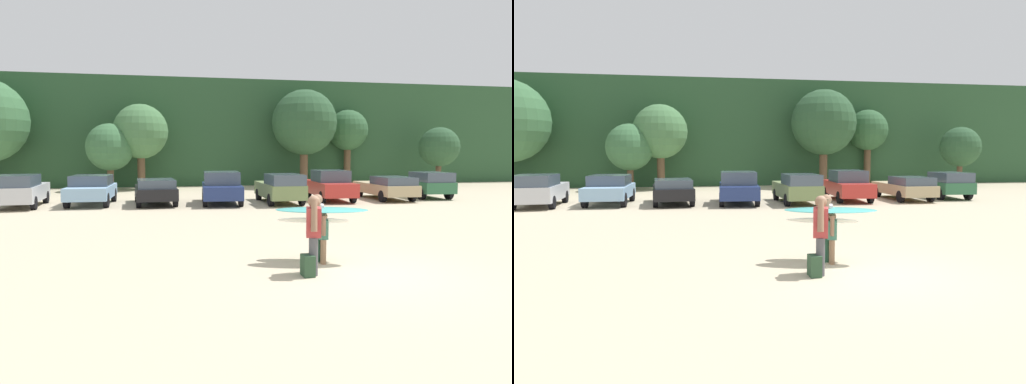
{
  "view_description": "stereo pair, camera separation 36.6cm",
  "coord_description": "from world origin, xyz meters",
  "views": [
    {
      "loc": [
        -4.12,
        -9.09,
        2.62
      ],
      "look_at": [
        -0.97,
        6.85,
        1.16
      ],
      "focal_mm": 32.12,
      "sensor_mm": 36.0,
      "label": 1
    },
    {
      "loc": [
        -3.76,
        -9.16,
        2.62
      ],
      "look_at": [
        -0.97,
        6.85,
        1.16
      ],
      "focal_mm": 32.12,
      "sensor_mm": 36.0,
      "label": 2
    }
  ],
  "objects": [
    {
      "name": "tree_ridge_back",
      "position": [
        9.84,
        24.71,
        4.18
      ],
      "size": [
        3.13,
        3.13,
        5.82
      ],
      "color": "brown",
      "rests_on": "ground_plane"
    },
    {
      "name": "parked_car_red",
      "position": [
        4.48,
        14.03,
        0.81
      ],
      "size": [
        2.02,
        4.42,
        1.61
      ],
      "rotation": [
        0.0,
        0.0,
        1.51
      ],
      "color": "#B72D28",
      "rests_on": "ground_plane"
    },
    {
      "name": "backpack_dropped",
      "position": [
        -1.23,
        -0.07,
        0.22
      ],
      "size": [
        0.24,
        0.34,
        0.45
      ],
      "color": "#2D4C33",
      "rests_on": "ground_plane"
    },
    {
      "name": "parked_car_tan",
      "position": [
        7.64,
        13.8,
        0.69
      ],
      "size": [
        1.9,
        4.46,
        1.28
      ],
      "rotation": [
        0.0,
        0.0,
        1.56
      ],
      "color": "tan",
      "rests_on": "ground_plane"
    },
    {
      "name": "hillside_ridge",
      "position": [
        0.0,
        31.3,
        4.02
      ],
      "size": [
        108.0,
        12.0,
        8.04
      ],
      "primitive_type": "cube",
      "color": "#284C2D",
      "rests_on": "ground_plane"
    },
    {
      "name": "person_adult",
      "position": [
        -0.58,
        1.24,
        0.9
      ],
      "size": [
        0.39,
        0.59,
        1.6
      ],
      "rotation": [
        0.0,
        0.0,
        2.85
      ],
      "color": "#26593F",
      "rests_on": "ground_plane"
    },
    {
      "name": "surfboard_teal",
      "position": [
        -0.56,
        1.0,
        1.25
      ],
      "size": [
        2.25,
        1.06,
        0.13
      ],
      "rotation": [
        0.0,
        0.0,
        2.92
      ],
      "color": "teal"
    },
    {
      "name": "parked_car_forest_green",
      "position": [
        10.27,
        14.31,
        0.78
      ],
      "size": [
        1.95,
        4.06,
        1.47
      ],
      "rotation": [
        0.0,
        0.0,
        1.52
      ],
      "color": "#2D6642",
      "rests_on": "ground_plane"
    },
    {
      "name": "tree_center_right",
      "position": [
        -5.75,
        23.15,
        3.92
      ],
      "size": [
        3.71,
        3.71,
        5.81
      ],
      "color": "brown",
      "rests_on": "ground_plane"
    },
    {
      "name": "tree_left",
      "position": [
        16.0,
        21.96,
        2.91
      ],
      "size": [
        2.94,
        2.94,
        4.4
      ],
      "color": "brown",
      "rests_on": "ground_plane"
    },
    {
      "name": "parked_car_sky_blue",
      "position": [
        -7.69,
        14.33,
        0.78
      ],
      "size": [
        2.03,
        4.04,
        1.44
      ],
      "rotation": [
        0.0,
        0.0,
        1.55
      ],
      "color": "#84ADD1",
      "rests_on": "ground_plane"
    },
    {
      "name": "ground_plane",
      "position": [
        0.0,
        0.0,
        0.0
      ],
      "size": [
        120.0,
        120.0,
        0.0
      ],
      "primitive_type": "plane",
      "color": "#C1B293"
    },
    {
      "name": "parked_car_black",
      "position": [
        -4.63,
        13.81,
        0.7
      ],
      "size": [
        2.21,
        4.3,
        1.28
      ],
      "rotation": [
        0.0,
        0.0,
        1.65
      ],
      "color": "black",
      "rests_on": "ground_plane"
    },
    {
      "name": "person_child",
      "position": [
        -0.53,
        0.94,
        0.68
      ],
      "size": [
        0.29,
        0.49,
        1.2
      ],
      "rotation": [
        0.0,
        0.0,
        2.85
      ],
      "color": "#8C6B4C",
      "rests_on": "ground_plane"
    },
    {
      "name": "parked_car_navy",
      "position": [
        -1.4,
        13.57,
        0.83
      ],
      "size": [
        2.16,
        4.3,
        1.6
      ],
      "rotation": [
        0.0,
        0.0,
        1.5
      ],
      "color": "navy",
      "rests_on": "ground_plane"
    },
    {
      "name": "tree_right",
      "position": [
        5.86,
        23.23,
        4.68
      ],
      "size": [
        4.75,
        4.75,
        7.08
      ],
      "color": "brown",
      "rests_on": "ground_plane"
    },
    {
      "name": "tree_far_right",
      "position": [
        -7.71,
        22.54,
        2.87
      ],
      "size": [
        3.12,
        3.12,
        4.45
      ],
      "color": "brown",
      "rests_on": "ground_plane"
    },
    {
      "name": "person_companion",
      "position": [
        -1.05,
        0.09,
        0.95
      ],
      "size": [
        0.41,
        0.68,
        1.68
      ],
      "rotation": [
        0.0,
        0.0,
        2.85
      ],
      "color": "#4C4C51",
      "rests_on": "ground_plane"
    },
    {
      "name": "parked_car_silver",
      "position": [
        -10.81,
        13.86,
        0.81
      ],
      "size": [
        2.04,
        4.22,
        1.54
      ],
      "rotation": [
        0.0,
        0.0,
        1.62
      ],
      "color": "silver",
      "rests_on": "ground_plane"
    },
    {
      "name": "parked_car_olive_green",
      "position": [
        1.53,
        13.13,
        0.78
      ],
      "size": [
        1.78,
        4.27,
        1.51
      ],
      "rotation": [
        0.0,
        0.0,
        1.58
      ],
      "color": "#6B7F4C",
      "rests_on": "ground_plane"
    },
    {
      "name": "surfboard_white",
      "position": [
        -0.66,
        1.34,
        0.95
      ],
      "size": [
        1.79,
        1.0,
        0.25
      ],
      "rotation": [
        0.0,
        0.0,
        2.82
      ],
      "color": "white"
    }
  ]
}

